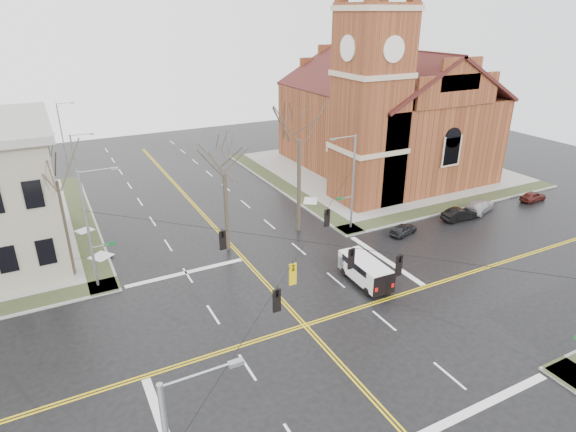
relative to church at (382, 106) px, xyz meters
name	(u,v)px	position (x,y,z in m)	size (l,w,h in m)	color
ground	(305,325)	(-24.76, -24.78, -8.43)	(120.00, 120.00, 0.00)	black
sidewalks	(305,324)	(-24.76, -24.78, -8.36)	(80.00, 80.00, 0.17)	gray
road_markings	(305,325)	(-24.76, -24.78, -8.43)	(100.00, 100.00, 0.01)	gold
church	(382,106)	(0.00, 0.00, 0.00)	(24.28, 27.48, 27.50)	brown
signal_pole_ne	(352,180)	(-13.44, -13.28, -3.48)	(2.75, 0.22, 9.00)	gray
signal_pole_nw	(90,227)	(-36.09, -13.28, -3.48)	(2.75, 0.22, 9.00)	gray
span_wires	(306,241)	(-24.76, -24.78, -2.23)	(23.02, 23.02, 0.03)	black
traffic_signals	(311,257)	(-24.76, -25.45, -2.98)	(8.21, 8.26, 1.30)	black
streetlight_north_a	(78,170)	(-35.42, 3.22, -3.97)	(2.30, 0.20, 8.00)	gray
streetlight_north_b	(62,130)	(-35.42, 23.22, -3.97)	(2.30, 0.20, 8.00)	gray
cargo_van	(364,269)	(-18.01, -21.91, -7.32)	(2.08, 5.02, 1.88)	white
parked_car_a	(403,229)	(-9.66, -16.65, -7.90)	(1.25, 3.10, 1.06)	black
parked_car_b	(459,214)	(-2.52, -16.58, -7.82)	(1.30, 3.74, 1.23)	black
parked_car_c	(479,206)	(0.94, -15.93, -7.77)	(1.87, 4.59, 1.33)	#B4B4B7
parked_car_d	(533,196)	(8.60, -16.48, -7.87)	(1.33, 3.30, 1.12)	#4D1A16
tree_nw_far	(54,175)	(-37.71, -10.66, -0.07)	(4.00, 4.00, 11.55)	#332C21
tree_nw_near	(224,168)	(-25.28, -12.03, -1.03)	(4.00, 4.00, 10.21)	#332C21
tree_ne	(299,133)	(-17.99, -11.49, 0.96)	(4.00, 4.00, 13.01)	#332C21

